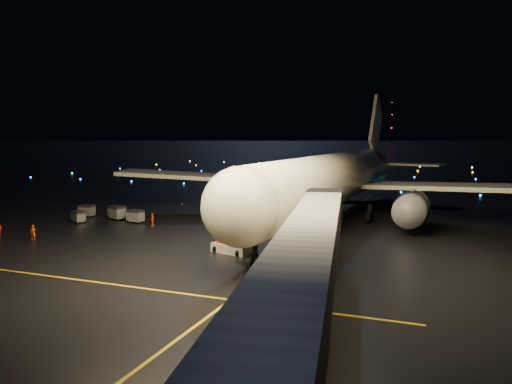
# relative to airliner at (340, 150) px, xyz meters

# --- Properties ---
(ground) EXTENTS (2000.00, 2000.00, 0.00)m
(ground) POSITION_rel_airliner_xyz_m (-11.66, 272.79, -9.42)
(ground) COLOR black
(ground) RESTS_ON ground
(lane_centre) EXTENTS (0.25, 80.00, 0.02)m
(lane_centre) POSITION_rel_airliner_xyz_m (0.34, -12.21, -9.41)
(lane_centre) COLOR gold
(lane_centre) RESTS_ON ground
(lane_cross) EXTENTS (60.00, 0.25, 0.02)m
(lane_cross) POSITION_rel_airliner_xyz_m (-16.66, -37.21, -9.41)
(lane_cross) COLOR gold
(lane_cross) RESTS_ON ground
(jet_bridge) EXTENTS (14.00, 58.00, 6.60)m
(jet_bridge) POSITION_rel_airliner_xyz_m (9.09, -51.71, -6.12)
(jet_bridge) COLOR gray
(jet_bridge) RESTS_ON ground
(airliner) EXTENTS (68.91, 65.72, 18.84)m
(airliner) POSITION_rel_airliner_xyz_m (0.00, 0.00, 0.00)
(airliner) COLOR silver
(airliner) RESTS_ON ground
(pushback_tug) EXTENTS (4.34, 2.70, 1.94)m
(pushback_tug) POSITION_rel_airliner_xyz_m (2.53, -31.96, -8.45)
(pushback_tug) COLOR silver
(pushback_tug) RESTS_ON ground
(belt_loader) EXTENTS (6.16, 3.15, 2.88)m
(belt_loader) POSITION_rel_airliner_xyz_m (-5.36, -24.42, -7.98)
(belt_loader) COLOR silver
(belt_loader) RESTS_ON ground
(crew_a) EXTENTS (0.70, 0.56, 1.68)m
(crew_a) POSITION_rel_airliner_xyz_m (-28.21, -26.78, -8.58)
(crew_a) COLOR #FF5813
(crew_a) RESTS_ON ground
(crew_c) EXTENTS (0.62, 1.02, 1.63)m
(crew_c) POSITION_rel_airliner_xyz_m (-20.67, -14.75, -8.60)
(crew_c) COLOR #FF5813
(crew_c) RESTS_ON ground
(safety_cone_0) EXTENTS (0.60, 0.60, 0.55)m
(safety_cone_0) POSITION_rel_airliner_xyz_m (-4.77, -11.63, -9.14)
(safety_cone_0) COLOR #E73C0D
(safety_cone_0) RESTS_ON ground
(safety_cone_1) EXTENTS (0.57, 0.57, 0.50)m
(safety_cone_1) POSITION_rel_airliner_xyz_m (-11.89, -4.20, -9.17)
(safety_cone_1) COLOR #E73C0D
(safety_cone_1) RESTS_ON ground
(safety_cone_2) EXTENTS (0.62, 0.62, 0.53)m
(safety_cone_2) POSITION_rel_airliner_xyz_m (-17.77, -5.96, -9.15)
(safety_cone_2) COLOR #E73C0D
(safety_cone_2) RESTS_ON ground
(safety_cone_3) EXTENTS (0.50, 0.50, 0.45)m
(safety_cone_3) POSITION_rel_airliner_xyz_m (-26.95, 3.59, -9.20)
(safety_cone_3) COLOR #E73C0D
(safety_cone_3) RESTS_ON ground
(radio_mast) EXTENTS (1.80, 1.80, 64.00)m
(radio_mast) POSITION_rel_airliner_xyz_m (-71.66, 712.79, 22.58)
(radio_mast) COLOR black
(radio_mast) RESTS_ON ground
(taxiway_lights) EXTENTS (164.00, 92.00, 0.36)m
(taxiway_lights) POSITION_rel_airliner_xyz_m (-11.66, 78.79, -9.24)
(taxiway_lights) COLOR black
(taxiway_lights) RESTS_ON ground
(baggage_cart_0) EXTENTS (2.09, 1.54, 1.69)m
(baggage_cart_0) POSITION_rel_airliner_xyz_m (-24.19, -13.40, -8.57)
(baggage_cart_0) COLOR slate
(baggage_cart_0) RESTS_ON ground
(baggage_cart_1) EXTENTS (2.58, 2.17, 1.87)m
(baggage_cart_1) POSITION_rel_airliner_xyz_m (-27.92, -12.31, -8.49)
(baggage_cart_1) COLOR slate
(baggage_cart_1) RESTS_ON ground
(baggage_cart_2) EXTENTS (2.28, 1.93, 1.65)m
(baggage_cart_2) POSITION_rel_airliner_xyz_m (-28.28, -12.03, -8.60)
(baggage_cart_2) COLOR slate
(baggage_cart_2) RESTS_ON ground
(baggage_cart_3) EXTENTS (2.10, 1.56, 1.69)m
(baggage_cart_3) POSITION_rel_airliner_xyz_m (-33.39, -11.93, -8.57)
(baggage_cart_3) COLOR slate
(baggage_cart_3) RESTS_ON ground
(baggage_cart_4) EXTENTS (2.13, 1.85, 1.51)m
(baggage_cart_4) POSITION_rel_airliner_xyz_m (-31.26, -16.11, -8.66)
(baggage_cart_4) COLOR slate
(baggage_cart_4) RESTS_ON ground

